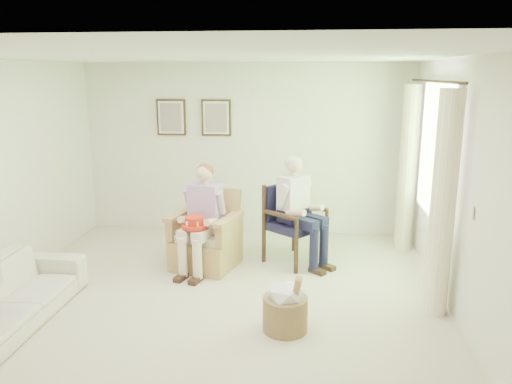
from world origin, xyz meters
TOP-DOWN VIEW (x-y plane):
  - floor at (0.00, 0.00)m, footprint 5.50×5.50m
  - back_wall at (0.00, 2.75)m, footprint 5.00×0.04m
  - front_wall at (0.00, -2.75)m, footprint 5.00×0.04m
  - right_wall at (2.50, 0.00)m, footprint 0.04×5.50m
  - ceiling at (0.00, 0.00)m, footprint 5.00×5.50m
  - window at (2.46, 1.20)m, footprint 0.13×2.50m
  - curtain_left at (2.33, 0.22)m, footprint 0.34×0.34m
  - curtain_right at (2.33, 2.18)m, footprint 0.34×0.34m
  - framed_print_left at (-1.15, 2.71)m, footprint 0.45×0.05m
  - framed_print_right at (-0.45, 2.71)m, footprint 0.45×0.05m
  - wicker_armchair at (-0.31, 1.19)m, footprint 0.77×0.76m
  - wood_armchair at (0.82, 1.56)m, footprint 0.66×0.62m
  - sofa at (-1.95, -0.57)m, footprint 1.96×0.77m
  - person_wicker at (-0.31, 1.06)m, footprint 0.40×0.63m
  - person_dark at (0.82, 1.40)m, footprint 0.40×0.62m
  - red_hat at (-0.38, 0.86)m, footprint 0.31×0.31m
  - hatbox at (0.80, -0.37)m, footprint 0.49×0.49m

SIDE VIEW (x-z plane):
  - floor at x=0.00m, z-range 0.00..0.00m
  - hatbox at x=0.80m, z-range -0.07..0.57m
  - sofa at x=-1.95m, z-range 0.00..0.57m
  - wicker_armchair at x=-0.31m, z-range -0.18..0.80m
  - wood_armchair at x=0.82m, z-range 0.05..1.06m
  - red_hat at x=-0.38m, z-range 0.60..0.74m
  - person_wicker at x=-0.31m, z-range 0.11..1.43m
  - person_dark at x=0.82m, z-range 0.13..1.51m
  - curtain_left at x=2.33m, z-range 0.00..2.30m
  - curtain_right at x=2.33m, z-range 0.00..2.30m
  - back_wall at x=0.00m, z-range 0.00..2.60m
  - front_wall at x=0.00m, z-range 0.00..2.60m
  - right_wall at x=2.50m, z-range 0.00..2.60m
  - window at x=2.46m, z-range 0.77..2.40m
  - framed_print_left at x=-1.15m, z-range 1.51..2.06m
  - framed_print_right at x=-0.45m, z-range 1.51..2.06m
  - ceiling at x=0.00m, z-range 2.59..2.61m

